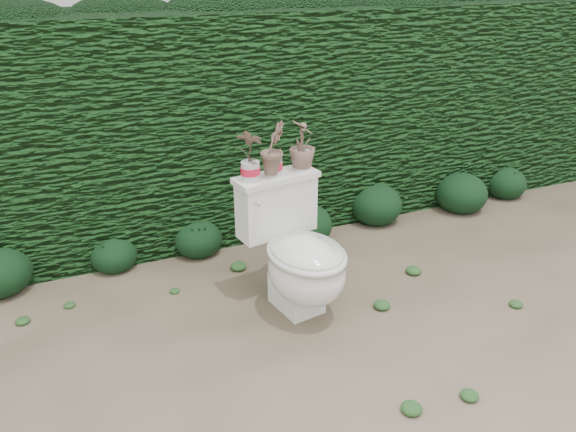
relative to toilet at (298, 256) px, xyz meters
name	(u,v)px	position (x,y,z in m)	size (l,w,h in m)	color
ground	(322,322)	(0.07, -0.19, -0.36)	(60.00, 60.00, 0.00)	#85755B
hedge	(231,120)	(0.07, 1.41, 0.44)	(8.00, 1.00, 1.60)	#1B4C19
toilet	(298,256)	(0.00, 0.00, 0.00)	(0.56, 0.74, 0.78)	silver
potted_plant_left	(250,156)	(-0.20, 0.21, 0.56)	(0.15, 0.10, 0.28)	#2F7023
potted_plant_center	(273,151)	(-0.06, 0.23, 0.57)	(0.16, 0.13, 0.30)	#2F7023
potted_plant_right	(302,146)	(0.14, 0.27, 0.56)	(0.16, 0.16, 0.28)	#2F7023
liriope_clump_2	(113,251)	(-0.94, 0.93, -0.23)	(0.31, 0.31, 0.25)	black
liriope_clump_3	(198,235)	(-0.37, 0.92, -0.22)	(0.34, 0.34, 0.27)	black
liriope_clump_4	(306,221)	(0.41, 0.80, -0.20)	(0.39, 0.39, 0.31)	black
liriope_clump_5	(376,201)	(1.07, 0.90, -0.19)	(0.41, 0.41, 0.33)	black
liriope_clump_6	(462,190)	(1.84, 0.81, -0.19)	(0.42, 0.42, 0.34)	black
liriope_clump_7	(506,180)	(2.39, 0.90, -0.21)	(0.36, 0.36, 0.29)	black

